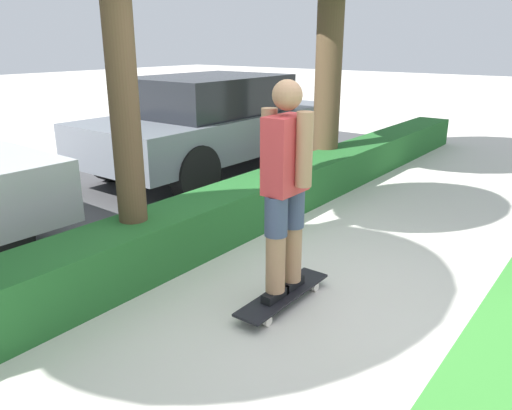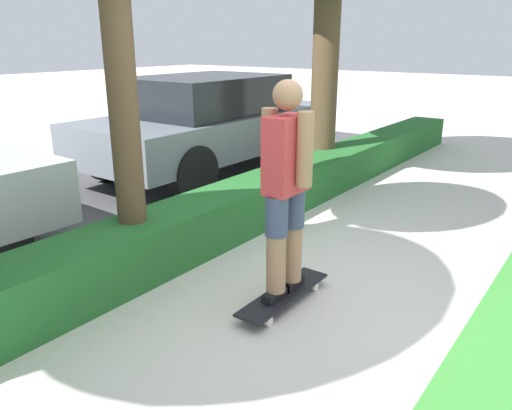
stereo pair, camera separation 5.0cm
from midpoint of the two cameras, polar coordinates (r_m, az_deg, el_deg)
name	(u,v)px [view 2 (the right image)]	position (r m, az deg, el deg)	size (l,w,h in m)	color
ground_plane	(320,308)	(4.07, 6.98, -11.59)	(60.00, 60.00, 0.00)	beige
street_asphalt	(31,207)	(6.96, -24.54, -0.24)	(14.62, 5.00, 0.01)	#474749
hedge_row	(175,234)	(4.86, -9.51, -3.29)	(14.62, 0.60, 0.51)	#236028
skateboard	(284,295)	(4.07, 2.84, -10.19)	(1.00, 0.24, 0.10)	black
skater_person	(286,186)	(3.72, 3.05, 2.16)	(0.49, 0.43, 1.66)	black
parked_car_middle	(211,122)	(7.96, -5.40, 9.46)	(4.41, 1.95, 1.51)	slate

